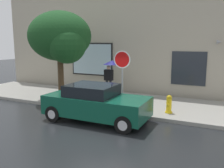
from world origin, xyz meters
The scene contains 8 objects.
ground_plane centered at (0.00, 0.00, 0.00)m, with size 60.00×60.00×0.00m, color black.
sidewalk centered at (0.00, 3.00, 0.07)m, with size 20.00×4.00×0.15m, color gray.
building_facade centered at (-0.02, 5.50, 3.48)m, with size 20.00×0.67×7.00m.
parked_car centered at (-0.17, 0.04, 0.72)m, with size 4.10×1.88×1.46m.
fire_hydrant centered at (2.32, 1.86, 0.53)m, with size 0.30×0.44×0.77m.
pedestrian_with_umbrella centered at (-1.34, 3.87, 1.70)m, with size 0.99×0.99×1.96m.
street_tree centered at (-3.25, 2.02, 3.29)m, with size 3.36×2.86×4.51m.
stop_sign centered at (0.32, 1.53, 1.98)m, with size 0.76×0.10×2.59m.
Camera 1 is at (4.42, -8.19, 3.15)m, focal length 39.25 mm.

